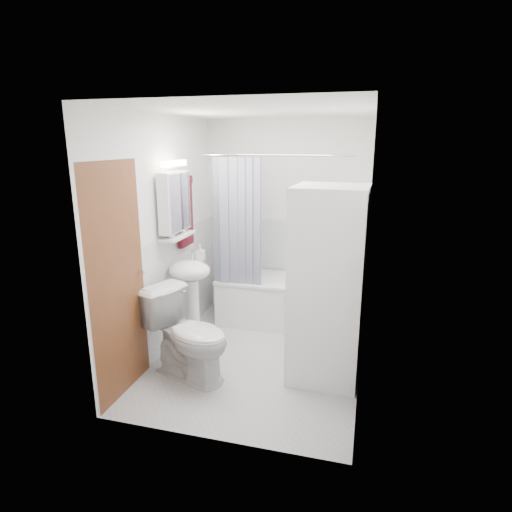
% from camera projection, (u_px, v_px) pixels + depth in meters
% --- Properties ---
extents(floor, '(2.60, 2.60, 0.00)m').
position_uv_depth(floor, '(259.00, 357.00, 4.38)').
color(floor, '#BABABF').
rests_on(floor, ground).
extents(room_walls, '(2.60, 2.60, 2.60)m').
position_uv_depth(room_walls, '(259.00, 213.00, 4.00)').
color(room_walls, white).
rests_on(room_walls, ground).
extents(wainscot, '(1.98, 2.58, 2.58)m').
position_uv_depth(wainscot, '(266.00, 293.00, 4.50)').
color(wainscot, white).
rests_on(wainscot, ground).
extents(door, '(0.05, 2.00, 2.00)m').
position_uv_depth(door, '(142.00, 272.00, 3.85)').
color(door, brown).
rests_on(door, ground).
extents(bathtub, '(1.45, 0.69, 0.55)m').
position_uv_depth(bathtub, '(280.00, 299.00, 5.16)').
color(bathtub, white).
rests_on(bathtub, ground).
extents(tub_spout, '(0.04, 0.12, 0.04)m').
position_uv_depth(tub_spout, '(302.00, 248.00, 5.27)').
color(tub_spout, silver).
rests_on(tub_spout, room_walls).
extents(curtain_rod, '(1.63, 0.02, 0.02)m').
position_uv_depth(curtain_rod, '(277.00, 155.00, 4.45)').
color(curtain_rod, silver).
rests_on(curtain_rod, room_walls).
extents(shower_curtain, '(0.55, 0.02, 1.45)m').
position_uv_depth(shower_curtain, '(237.00, 224.00, 4.76)').
color(shower_curtain, '#131D44').
rests_on(shower_curtain, curtain_rod).
extents(sink, '(0.44, 0.37, 1.04)m').
position_uv_depth(sink, '(191.00, 284.00, 4.45)').
color(sink, white).
rests_on(sink, ground).
extents(medicine_cabinet, '(0.13, 0.50, 0.71)m').
position_uv_depth(medicine_cabinet, '(175.00, 200.00, 4.30)').
color(medicine_cabinet, white).
rests_on(medicine_cabinet, room_walls).
extents(shelf, '(0.18, 0.54, 0.02)m').
position_uv_depth(shelf, '(178.00, 236.00, 4.39)').
color(shelf, silver).
rests_on(shelf, room_walls).
extents(shower_caddy, '(0.22, 0.06, 0.02)m').
position_uv_depth(shower_caddy, '(307.00, 226.00, 5.17)').
color(shower_caddy, silver).
rests_on(shower_caddy, room_walls).
extents(towel, '(0.07, 0.32, 0.77)m').
position_uv_depth(towel, '(185.00, 210.00, 4.63)').
color(towel, '#511422').
rests_on(towel, room_walls).
extents(washer_dryer, '(0.66, 0.65, 1.78)m').
position_uv_depth(washer_dryer, '(327.00, 286.00, 3.83)').
color(washer_dryer, white).
rests_on(washer_dryer, ground).
extents(toilet, '(0.95, 0.73, 0.82)m').
position_uv_depth(toilet, '(189.00, 336.00, 3.93)').
color(toilet, white).
rests_on(toilet, ground).
extents(soap_pump, '(0.08, 0.17, 0.08)m').
position_uv_depth(soap_pump, '(200.00, 257.00, 4.55)').
color(soap_pump, gray).
rests_on(soap_pump, sink).
extents(shelf_bottle, '(0.07, 0.18, 0.07)m').
position_uv_depth(shelf_bottle, '(171.00, 234.00, 4.24)').
color(shelf_bottle, gray).
rests_on(shelf_bottle, shelf).
extents(shelf_cup, '(0.10, 0.09, 0.10)m').
position_uv_depth(shelf_cup, '(182.00, 228.00, 4.48)').
color(shelf_cup, gray).
rests_on(shelf_cup, shelf).
extents(shampoo_a, '(0.13, 0.17, 0.13)m').
position_uv_depth(shampoo_a, '(313.00, 220.00, 5.13)').
color(shampoo_a, gray).
rests_on(shampoo_a, shower_caddy).
extents(shampoo_b, '(0.08, 0.21, 0.08)m').
position_uv_depth(shampoo_b, '(323.00, 223.00, 5.11)').
color(shampoo_b, '#23458E').
rests_on(shampoo_b, shower_caddy).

